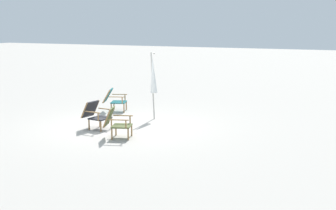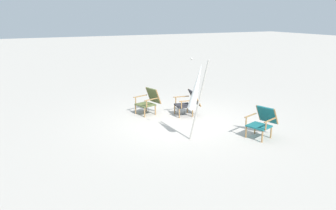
{
  "view_description": "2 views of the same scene",
  "coord_description": "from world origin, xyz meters",
  "px_view_note": "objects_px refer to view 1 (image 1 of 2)",
  "views": [
    {
      "loc": [
        11.7,
        6.5,
        3.05
      ],
      "look_at": [
        0.16,
        1.53,
        0.77
      ],
      "focal_mm": 50.0,
      "sensor_mm": 36.0,
      "label": 1
    },
    {
      "loc": [
        -8.15,
        4.3,
        3.08
      ],
      "look_at": [
        0.07,
        0.38,
        0.55
      ],
      "focal_mm": 35.0,
      "sensor_mm": 36.0,
      "label": 2
    }
  ],
  "objects_px": {
    "beach_chair_far_center": "(114,99)",
    "umbrella_furled_white": "(153,75)",
    "beach_chair_back_right": "(116,122)",
    "beach_chair_mid_center": "(96,114)"
  },
  "relations": [
    {
      "from": "beach_chair_far_center",
      "to": "umbrella_furled_white",
      "type": "height_order",
      "value": "umbrella_furled_white"
    },
    {
      "from": "beach_chair_back_right",
      "to": "beach_chair_mid_center",
      "type": "bearing_deg",
      "value": -123.25
    },
    {
      "from": "beach_chair_mid_center",
      "to": "umbrella_furled_white",
      "type": "bearing_deg",
      "value": 155.8
    },
    {
      "from": "beach_chair_far_center",
      "to": "umbrella_furled_white",
      "type": "xyz_separation_m",
      "value": [
        0.5,
        1.71,
        0.94
      ]
    },
    {
      "from": "umbrella_furled_white",
      "to": "beach_chair_far_center",
      "type": "bearing_deg",
      "value": -106.19
    },
    {
      "from": "umbrella_furled_white",
      "to": "beach_chair_back_right",
      "type": "bearing_deg",
      "value": 3.59
    },
    {
      "from": "beach_chair_mid_center",
      "to": "beach_chair_back_right",
      "type": "distance_m",
      "value": 1.26
    },
    {
      "from": "beach_chair_mid_center",
      "to": "beach_chair_far_center",
      "type": "bearing_deg",
      "value": -161.62
    },
    {
      "from": "beach_chair_far_center",
      "to": "umbrella_furled_white",
      "type": "bearing_deg",
      "value": 73.81
    },
    {
      "from": "umbrella_furled_white",
      "to": "beach_chair_mid_center",
      "type": "bearing_deg",
      "value": -24.2
    }
  ]
}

